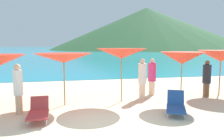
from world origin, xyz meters
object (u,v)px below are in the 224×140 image
beachgoer_1 (142,78)px  umbrella_4 (182,58)px  lounge_chair_1 (39,111)px  lounge_chair_3 (176,105)px  cruise_ship (115,41)px  beachgoer_0 (207,78)px  beachgoer_3 (152,76)px  umbrella_3 (122,54)px  umbrella_5 (221,56)px  beachgoer_2 (18,88)px  umbrella_2 (64,58)px

beachgoer_1 → umbrella_4: bearing=-16.4°
lounge_chair_1 → lounge_chair_3: lounge_chair_3 is taller
lounge_chair_1 → cruise_ship: 223.05m
beachgoer_0 → beachgoer_1: 3.00m
umbrella_4 → lounge_chair_1: size_ratio=1.64×
beachgoer_3 → cruise_ship: 219.42m
lounge_chair_3 → beachgoer_1: size_ratio=0.83×
umbrella_3 → umbrella_5: umbrella_3 is taller
beachgoer_2 → cruise_ship: size_ratio=0.04×
umbrella_3 → umbrella_4: 2.49m
beachgoer_2 → beachgoer_1: bearing=-152.6°
beachgoer_1 → beachgoer_2: 5.06m
beachgoer_2 → umbrella_4: bearing=-163.8°
beachgoer_3 → beachgoer_0: bearing=-55.6°
lounge_chair_3 → beachgoer_2: size_ratio=0.85×
lounge_chair_1 → beachgoer_3: bearing=26.3°
beachgoer_2 → beachgoer_3: bearing=-148.9°
lounge_chair_3 → beachgoer_0: size_ratio=0.88×
umbrella_2 → beachgoer_2: size_ratio=1.29×
umbrella_4 → beachgoer_0: 1.96m
beachgoer_1 → beachgoer_3: beachgoer_1 is taller
umbrella_3 → beachgoer_2: (-3.86, -0.93, -1.10)m
beachgoer_0 → beachgoer_3: beachgoer_3 is taller
umbrella_4 → lounge_chair_3: umbrella_4 is taller
beachgoer_1 → beachgoer_2: beachgoer_1 is taller
umbrella_5 → beachgoer_2: size_ratio=1.36×
umbrella_5 → beachgoer_2: umbrella_5 is taller
lounge_chair_3 → umbrella_2: bearing=-180.0°
umbrella_3 → beachgoer_3: 2.25m
beachgoer_2 → cruise_ship: 222.42m
umbrella_2 → beachgoer_0: bearing=1.1°
lounge_chair_3 → cruise_ship: bearing=104.5°
umbrella_3 → beachgoer_2: bearing=-166.5°
umbrella_2 → beachgoer_3: (4.06, 1.01, -0.95)m
umbrella_2 → cruise_ship: (49.19, 215.63, 5.86)m
umbrella_4 → umbrella_5: size_ratio=0.88×
lounge_chair_1 → beachgoer_2: (-0.74, 0.80, 0.63)m
beachgoer_1 → umbrella_5: bearing=18.3°
umbrella_5 → cruise_ship: (41.82, 215.10, 5.87)m
umbrella_4 → beachgoer_0: (1.61, 0.59, -0.96)m
beachgoer_0 → beachgoer_3: (-2.30, 0.89, 0.03)m
umbrella_3 → beachgoer_1: (1.04, 0.35, -1.09)m
lounge_chair_1 → lounge_chair_3: (4.57, -0.24, 0.00)m
umbrella_5 → lounge_chair_1: umbrella_5 is taller
umbrella_3 → umbrella_4: size_ratio=1.07×
umbrella_3 → cruise_ship: bearing=77.7°
umbrella_4 → lounge_chair_3: 2.30m
umbrella_4 → lounge_chair_1: 5.87m
cruise_ship → umbrella_4: bearing=-98.5°
umbrella_4 → beachgoer_1: umbrella_4 is taller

